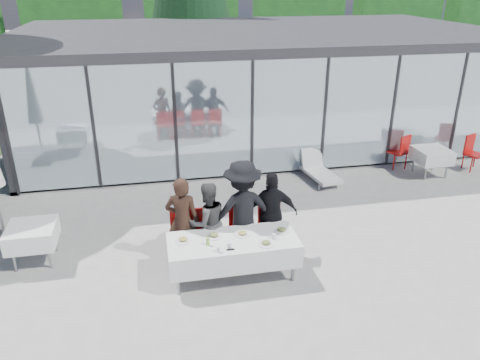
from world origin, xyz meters
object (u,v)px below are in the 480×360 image
at_px(dining_table, 233,250).
at_px(spare_table_left, 32,235).
at_px(diner_c, 242,210).
at_px(spare_chair_a, 472,151).
at_px(plate_a, 183,240).
at_px(juice_bottle, 208,242).
at_px(diner_chair_b, 207,231).
at_px(lounger, 318,169).
at_px(plate_b, 214,236).
at_px(plate_extra, 266,243).
at_px(diner_d, 272,214).
at_px(spare_chair_b, 401,150).
at_px(plate_d, 282,230).
at_px(diner_a, 183,221).
at_px(diner_b, 208,222).
at_px(spare_table_right, 432,155).
at_px(diner_chair_d, 270,225).
at_px(diner_chair_c, 241,227).
at_px(folded_eyeglasses, 230,250).
at_px(plate_c, 242,234).
at_px(diner_chair_a, 183,233).

height_order(dining_table, spare_table_left, dining_table).
bearing_deg(diner_c, spare_chair_a, -162.16).
height_order(plate_a, juice_bottle, juice_bottle).
bearing_deg(spare_chair_a, juice_bottle, -154.20).
xyz_separation_m(diner_chair_b, lounger, (3.37, 3.12, -0.28)).
bearing_deg(plate_b, plate_extra, -27.50).
height_order(diner_c, diner_d, diner_c).
distance_m(juice_bottle, spare_chair_b, 7.29).
height_order(plate_d, juice_bottle, juice_bottle).
bearing_deg(spare_chair_a, spare_chair_b, 166.80).
relative_size(diner_a, plate_extra, 5.96).
bearing_deg(plate_extra, plate_d, 44.20).
relative_size(dining_table, diner_b, 1.45).
distance_m(juice_bottle, spare_table_left, 3.37).
xyz_separation_m(diner_a, spare_chair_a, (8.18, 3.03, -0.31)).
relative_size(spare_table_left, spare_table_right, 1.00).
bearing_deg(plate_a, lounger, 44.15).
bearing_deg(diner_chair_d, diner_a, -176.67).
bearing_deg(plate_b, diner_b, 95.27).
bearing_deg(juice_bottle, diner_d, 29.68).
distance_m(dining_table, plate_extra, 0.63).
bearing_deg(spare_chair_a, diner_c, -156.81).
relative_size(diner_chair_d, plate_a, 3.42).
xyz_separation_m(diner_b, lounger, (3.37, 3.22, -0.52)).
bearing_deg(lounger, diner_chair_c, -131.00).
bearing_deg(plate_d, diner_a, 162.28).
bearing_deg(lounger, spare_table_left, -157.87).
bearing_deg(folded_eyeglasses, plate_c, 56.27).
bearing_deg(plate_a, plate_d, -0.53).
xyz_separation_m(diner_chair_b, plate_a, (-0.50, -0.63, 0.24)).
height_order(dining_table, diner_c, diner_c).
height_order(dining_table, diner_chair_c, diner_chair_c).
xyz_separation_m(dining_table, spare_chair_a, (7.38, 3.68, -0.00)).
bearing_deg(diner_chair_d, plate_b, -153.20).
bearing_deg(diner_chair_a, juice_bottle, -67.15).
height_order(folded_eyeglasses, spare_table_left, folded_eyeglasses).
relative_size(diner_b, plate_b, 5.46).
height_order(plate_a, plate_d, same).
bearing_deg(diner_c, plate_d, 132.52).
distance_m(dining_table, plate_b, 0.42).
bearing_deg(plate_c, dining_table, -148.47).
bearing_deg(plate_a, plate_b, 3.67).
xyz_separation_m(folded_eyeglasses, spare_chair_b, (5.59, 4.45, -0.22)).
bearing_deg(plate_a, diner_chair_c, 28.70).
height_order(dining_table, plate_c, plate_c).
distance_m(diner_b, plate_d, 1.38).
height_order(spare_table_right, spare_chair_a, spare_chair_a).
bearing_deg(spare_chair_a, diner_b, -158.59).
bearing_deg(diner_chair_b, plate_c, -49.27).
distance_m(diner_b, diner_d, 1.23).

